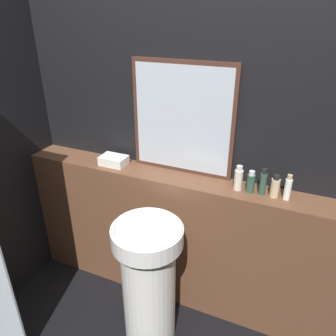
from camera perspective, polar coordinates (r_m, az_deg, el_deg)
wall_back at (r=2.13m, az=3.90°, el=5.97°), size 8.00×0.06×2.50m
vanity_counter at (r=2.38m, az=2.12°, el=-12.37°), size 2.30×0.23×1.00m
pedestal_sink at (r=2.13m, az=-3.37°, el=-18.89°), size 0.42×0.42×0.88m
mirror at (r=2.07m, az=2.53°, el=8.45°), size 0.67×0.03×0.72m
towel_stack at (r=2.31m, az=-9.43°, el=1.33°), size 0.18×0.13×0.06m
shampoo_bottle at (r=1.99m, az=12.17°, el=-1.83°), size 0.05×0.05×0.16m
conditioner_bottle at (r=1.98m, az=14.22°, el=-2.43°), size 0.05×0.05×0.14m
lotion_bottle at (r=1.97m, az=16.20°, el=-2.46°), size 0.04×0.04×0.16m
body_wash_bottle at (r=1.97m, az=18.14°, el=-3.15°), size 0.05×0.05×0.14m
hand_soap_bottle at (r=1.97m, az=20.15°, el=-3.30°), size 0.04×0.04×0.15m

